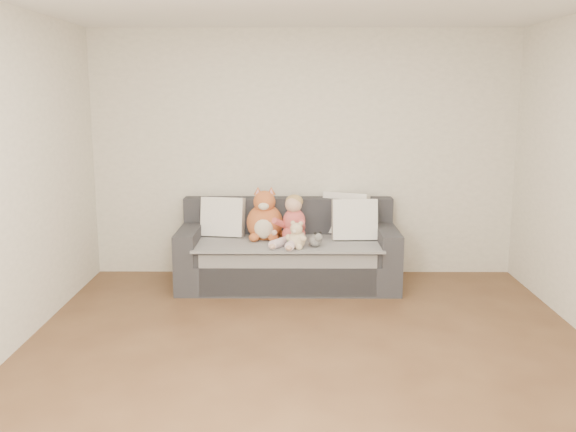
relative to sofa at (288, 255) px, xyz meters
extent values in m
plane|color=brown|center=(0.17, -2.06, -0.31)|extent=(5.00, 5.00, 0.00)
plane|color=white|center=(0.17, 0.44, 0.99)|extent=(4.50, 0.00, 4.50)
cube|color=#292A2F|center=(0.00, -0.04, -0.16)|extent=(2.20, 0.90, 0.30)
cube|color=#292A2F|center=(0.00, -0.07, 0.07)|extent=(1.90, 0.80, 0.15)
cube|color=#292A2F|center=(0.00, 0.31, 0.34)|extent=(2.20, 0.20, 0.40)
cube|color=#292A2F|center=(-1.00, -0.04, 0.14)|extent=(0.20, 0.90, 0.30)
cube|color=#292A2F|center=(1.00, -0.04, 0.14)|extent=(0.20, 0.90, 0.30)
cube|color=gray|center=(0.00, -0.09, 0.15)|extent=(1.85, 0.88, 0.02)
cube|color=gray|center=(0.00, -0.48, -0.08)|extent=(1.70, 0.02, 0.41)
cube|color=white|center=(-0.68, 0.15, 0.37)|extent=(0.47, 0.27, 0.42)
cube|color=white|center=(0.60, 0.25, 0.38)|extent=(0.52, 0.38, 0.45)
cube|color=white|center=(0.67, 0.00, 0.37)|extent=(0.46, 0.22, 0.43)
ellipsoid|color=#C45145|center=(0.06, -0.16, 0.25)|extent=(0.23, 0.19, 0.19)
ellipsoid|color=#C45145|center=(0.06, -0.15, 0.39)|extent=(0.22, 0.19, 0.24)
ellipsoid|color=#DBAA8C|center=(0.05, -0.17, 0.55)|extent=(0.17, 0.17, 0.17)
ellipsoid|color=tan|center=(0.06, -0.15, 0.58)|extent=(0.17, 0.17, 0.14)
cylinder|color=#C45145|center=(-0.07, -0.18, 0.36)|extent=(0.19, 0.21, 0.15)
cylinder|color=#C45145|center=(0.14, -0.26, 0.36)|extent=(0.07, 0.23, 0.15)
ellipsoid|color=#DBAA8C|center=(-0.13, -0.25, 0.29)|extent=(0.06, 0.06, 0.06)
ellipsoid|color=#DBAA8C|center=(0.13, -0.36, 0.29)|extent=(0.06, 0.06, 0.06)
cylinder|color=#E5B2C6|center=(-0.08, -0.32, 0.20)|extent=(0.22, 0.30, 0.10)
cylinder|color=#E5B2C6|center=(0.05, -0.37, 0.20)|extent=(0.15, 0.30, 0.10)
ellipsoid|color=#DBAA8C|center=(-0.15, -0.45, 0.20)|extent=(0.06, 0.09, 0.05)
ellipsoid|color=#DBAA8C|center=(0.01, -0.51, 0.20)|extent=(0.06, 0.09, 0.05)
ellipsoid|color=#C35D2B|center=(-0.24, 0.02, 0.33)|extent=(0.37, 0.31, 0.39)
ellipsoid|color=beige|center=(-0.24, -0.11, 0.30)|extent=(0.19, 0.09, 0.21)
ellipsoid|color=#C35D2B|center=(-0.24, -0.01, 0.55)|extent=(0.22, 0.22, 0.22)
ellipsoid|color=beige|center=(-0.24, -0.11, 0.52)|extent=(0.11, 0.07, 0.08)
cone|color=#C35D2B|center=(-0.31, 0.03, 0.66)|extent=(0.09, 0.09, 0.08)
cone|color=pink|center=(-0.31, 0.02, 0.65)|extent=(0.06, 0.06, 0.05)
cone|color=#C35D2B|center=(-0.17, 0.03, 0.66)|extent=(0.09, 0.09, 0.08)
cone|color=pink|center=(-0.17, 0.01, 0.65)|extent=(0.06, 0.06, 0.05)
ellipsoid|color=#C35D2B|center=(-0.34, -0.12, 0.21)|extent=(0.11, 0.13, 0.09)
ellipsoid|color=#C35D2B|center=(-0.15, -0.13, 0.21)|extent=(0.11, 0.13, 0.09)
cylinder|color=#C35D2B|center=(-0.06, 0.06, 0.20)|extent=(0.17, 0.25, 0.09)
ellipsoid|color=beige|center=(0.09, -0.38, 0.24)|extent=(0.17, 0.14, 0.17)
ellipsoid|color=beige|center=(0.08, -0.39, 0.36)|extent=(0.12, 0.12, 0.12)
ellipsoid|color=beige|center=(0.05, -0.37, 0.41)|extent=(0.05, 0.05, 0.05)
ellipsoid|color=beige|center=(0.12, -0.40, 0.41)|extent=(0.05, 0.05, 0.05)
ellipsoid|color=beige|center=(0.06, -0.44, 0.34)|extent=(0.05, 0.05, 0.05)
ellipsoid|color=beige|center=(0.01, -0.37, 0.27)|extent=(0.06, 0.06, 0.06)
ellipsoid|color=beige|center=(0.15, -0.44, 0.27)|extent=(0.06, 0.06, 0.06)
ellipsoid|color=beige|center=(0.02, -0.41, 0.19)|extent=(0.07, 0.07, 0.07)
ellipsoid|color=beige|center=(0.11, -0.45, 0.19)|extent=(0.07, 0.07, 0.07)
ellipsoid|color=white|center=(0.26, -0.32, 0.22)|extent=(0.13, 0.16, 0.12)
ellipsoid|color=white|center=(0.29, -0.39, 0.27)|extent=(0.08, 0.08, 0.08)
ellipsoid|color=black|center=(0.26, -0.39, 0.31)|extent=(0.03, 0.03, 0.03)
ellipsoid|color=black|center=(0.31, -0.37, 0.31)|extent=(0.03, 0.03, 0.03)
cylinder|color=#7C3590|center=(0.04, -0.32, 0.21)|extent=(0.08, 0.08, 0.08)
cone|color=green|center=(0.04, -0.32, 0.26)|extent=(0.07, 0.07, 0.03)
cylinder|color=green|center=(0.00, -0.33, 0.21)|extent=(0.02, 0.02, 0.06)
cylinder|color=green|center=(0.08, -0.31, 0.21)|extent=(0.02, 0.02, 0.06)
camera|label=1|loc=(0.03, -6.38, 1.65)|focal=40.00mm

